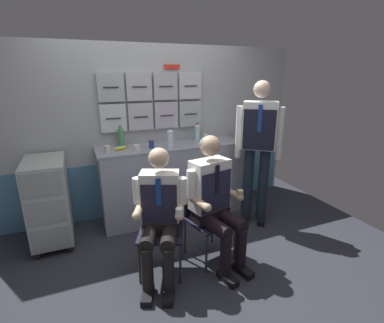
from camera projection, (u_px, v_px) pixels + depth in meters
name	position (u px, v px, depth m)	size (l,w,h in m)	color
ground	(186.00, 269.00, 2.76)	(4.80, 4.80, 0.04)	#2B2E36
galley_bulkhead	(147.00, 133.00, 3.65)	(4.20, 0.14, 2.15)	#ABAFB3
galley_counter	(172.00, 180.00, 3.66)	(1.82, 0.53, 0.95)	#979EA9
service_trolley	(49.00, 200.00, 3.03)	(0.40, 0.65, 0.95)	black
folding_chair_left	(162.00, 218.00, 2.65)	(0.52, 0.52, 0.82)	#2D2D33
crew_member_left	(160.00, 212.00, 2.45)	(0.53, 0.65, 1.20)	black
folding_chair_center	(204.00, 209.00, 2.84)	(0.48, 0.48, 0.82)	#2D2D33
crew_member_center	(215.00, 196.00, 2.66)	(0.52, 0.67, 1.26)	black
crew_member_standing	(258.00, 141.00, 3.32)	(0.45, 0.41, 1.73)	black
water_bottle_tall	(197.00, 132.00, 3.73)	(0.07, 0.07, 0.23)	silver
water_bottle_short	(170.00, 139.00, 3.30)	(0.07, 0.07, 0.25)	silver
sparkling_bottle_green	(121.00, 136.00, 3.43)	(0.06, 0.06, 0.25)	#489757
paper_cup_tan	(137.00, 148.00, 3.20)	(0.07, 0.07, 0.08)	silver
espresso_cup_small	(107.00, 149.00, 3.14)	(0.06, 0.06, 0.08)	silver
paper_cup_blue	(206.00, 137.00, 3.77)	(0.07, 0.07, 0.07)	white
coffee_cup_white	(151.00, 144.00, 3.34)	(0.06, 0.06, 0.09)	navy
snack_banana	(121.00, 148.00, 3.28)	(0.17, 0.10, 0.04)	yellow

